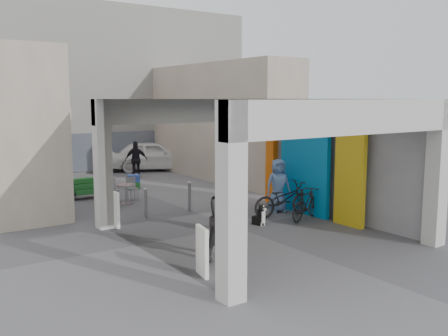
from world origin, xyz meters
TOP-DOWN VIEW (x-y plane):
  - ground at (0.00, 0.00)m, footprint 90.00×90.00m
  - arcade_canopy at (0.54, -0.82)m, footprint 6.40×6.45m
  - far_building at (-0.00, 13.99)m, footprint 18.00×4.08m
  - plaza_bldg_left at (-4.50, 7.50)m, footprint 2.00×9.00m
  - plaza_bldg_right at (4.50, 7.50)m, footprint 2.00×9.00m
  - bollard_left at (-1.55, 2.46)m, footprint 0.09×0.09m
  - bollard_center at (-0.02, 2.47)m, footprint 0.09×0.09m
  - bollard_right at (1.54, 2.58)m, footprint 0.09×0.09m
  - advert_board_near at (-2.75, -2.65)m, footprint 0.20×0.55m
  - advert_board_far at (-2.75, 1.96)m, footprint 0.15×0.56m
  - cafe_set at (-1.34, 4.86)m, footprint 1.31×1.06m
  - produce_stand at (-2.04, 6.24)m, footprint 1.08×0.59m
  - crate_stack at (0.11, 7.01)m, footprint 0.53×0.47m
  - border_collie at (0.70, -0.17)m, footprint 0.23×0.46m
  - man_with_dog at (-0.44, -0.38)m, footprint 0.68×0.68m
  - man_back_turned at (-1.81, -2.08)m, footprint 0.92×0.72m
  - man_elderly at (2.21, 0.84)m, footprint 0.93×0.74m
  - man_crates at (1.35, 9.46)m, footprint 1.04×0.73m
  - bicycle_front at (1.93, 0.27)m, footprint 2.07×0.95m
  - bicycle_rear at (2.17, -0.45)m, footprint 1.64×0.93m
  - white_van at (3.04, 11.20)m, footprint 4.62×3.37m

SIDE VIEW (x-z plane):
  - ground at x=0.00m, z-range 0.00..0.00m
  - border_collie at x=0.70m, z-range -0.07..0.57m
  - cafe_set at x=-1.34m, z-range -0.12..0.67m
  - crate_stack at x=0.11m, z-range 0.00..0.56m
  - produce_stand at x=-2.04m, z-range -0.07..0.64m
  - bollard_left at x=-1.55m, z-range 0.00..0.86m
  - bollard_right at x=1.54m, z-range 0.00..0.87m
  - bollard_center at x=-0.02m, z-range 0.00..0.91m
  - bicycle_rear at x=2.17m, z-range 0.00..0.95m
  - advert_board_near at x=-2.75m, z-range 0.01..1.01m
  - advert_board_far at x=-2.75m, z-range 0.01..1.01m
  - bicycle_front at x=1.93m, z-range 0.00..1.05m
  - white_van at x=3.04m, z-range 0.00..1.46m
  - man_with_dog at x=-0.44m, z-range 0.00..1.59m
  - man_crates at x=1.35m, z-range 0.00..1.63m
  - man_elderly at x=2.21m, z-range 0.00..1.66m
  - man_back_turned at x=-1.81m, z-range 0.00..1.87m
  - arcade_canopy at x=0.54m, z-range -0.90..5.50m
  - plaza_bldg_left at x=-4.50m, z-range 0.00..5.00m
  - plaza_bldg_right at x=4.50m, z-range 0.00..5.00m
  - far_building at x=0.00m, z-range -0.01..7.99m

